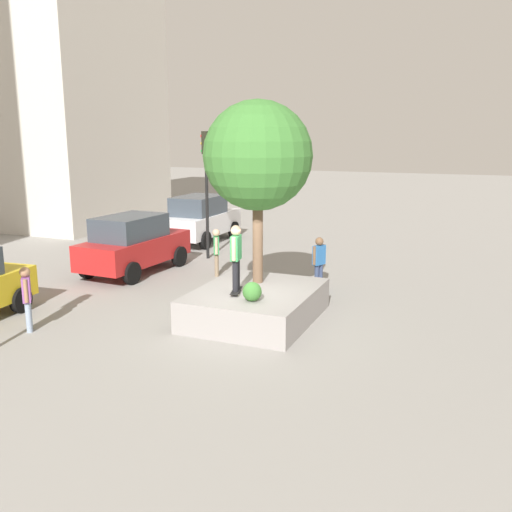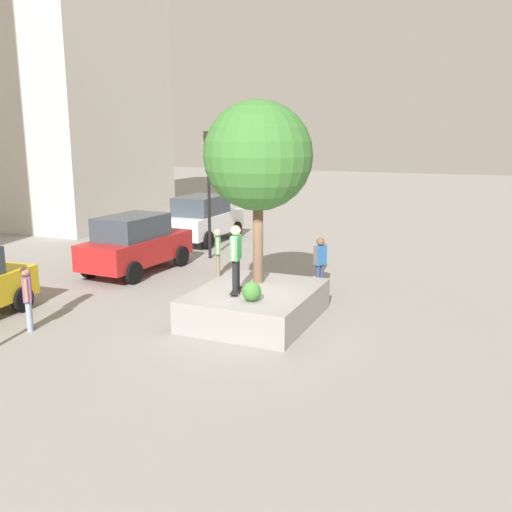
# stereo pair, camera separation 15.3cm
# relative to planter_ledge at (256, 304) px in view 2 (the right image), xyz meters

# --- Properties ---
(ground_plane) EXTENTS (120.00, 120.00, 0.00)m
(ground_plane) POSITION_rel_planter_ledge_xyz_m (-0.43, 0.08, -0.41)
(ground_plane) COLOR gray
(planter_ledge) EXTENTS (3.70, 2.97, 0.83)m
(planter_ledge) POSITION_rel_planter_ledge_xyz_m (0.00, 0.00, 0.00)
(planter_ledge) COLOR gray
(planter_ledge) RESTS_ON ground
(plaza_tree) EXTENTS (2.89, 2.89, 4.89)m
(plaza_tree) POSITION_rel_planter_ledge_xyz_m (0.69, 0.24, 3.84)
(plaza_tree) COLOR brown
(plaza_tree) RESTS_ON planter_ledge
(boxwood_shrub) EXTENTS (0.48, 0.48, 0.48)m
(boxwood_shrub) POSITION_rel_planter_ledge_xyz_m (-0.99, -0.31, 0.65)
(boxwood_shrub) COLOR #3D7A33
(boxwood_shrub) RESTS_ON planter_ledge
(skateboard) EXTENTS (0.83, 0.42, 0.07)m
(skateboard) POSITION_rel_planter_ledge_xyz_m (-0.51, 0.34, 0.47)
(skateboard) COLOR black
(skateboard) RESTS_ON planter_ledge
(skateboarder) EXTENTS (0.57, 0.27, 1.69)m
(skateboarder) POSITION_rel_planter_ledge_xyz_m (-0.51, 0.34, 1.46)
(skateboarder) COLOR black
(skateboarder) RESTS_ON skateboard
(sedan_parked) EXTENTS (4.50, 2.25, 2.05)m
(sedan_parked) POSITION_rel_planter_ledge_xyz_m (3.10, 5.97, 0.63)
(sedan_parked) COLOR #B21E1E
(sedan_parked) RESTS_ON ground
(police_car) EXTENTS (4.55, 2.14, 2.11)m
(police_car) POSITION_rel_planter_ledge_xyz_m (9.08, 6.48, 0.66)
(police_car) COLOR white
(police_car) RESTS_ON ground
(traffic_light_corner) EXTENTS (0.28, 0.34, 4.93)m
(traffic_light_corner) POSITION_rel_planter_ledge_xyz_m (6.15, 4.62, 2.92)
(traffic_light_corner) COLOR black
(traffic_light_corner) RESTS_ON ground
(pedestrian_crossing) EXTENTS (0.53, 0.35, 1.67)m
(pedestrian_crossing) POSITION_rel_planter_ledge_xyz_m (3.52, -0.69, 0.55)
(pedestrian_crossing) COLOR navy
(pedestrian_crossing) RESTS_ON ground
(passerby_with_bag) EXTENTS (0.51, 0.37, 1.64)m
(passerby_with_bag) POSITION_rel_planter_ledge_xyz_m (3.79, 3.05, 0.53)
(passerby_with_bag) COLOR #847056
(passerby_with_bag) RESTS_ON ground
(bystander_watching) EXTENTS (0.45, 0.43, 1.65)m
(bystander_watching) POSITION_rel_planter_ledge_xyz_m (-3.00, 4.89, 0.54)
(bystander_watching) COLOR #8C9EB7
(bystander_watching) RESTS_ON ground
(brick_midrise) EXTENTS (8.77, 8.49, 21.15)m
(brick_midrise) POSITION_rel_planter_ledge_xyz_m (11.57, 16.38, 10.16)
(brick_midrise) COLOR beige
(brick_midrise) RESTS_ON ground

